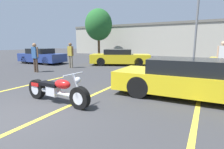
% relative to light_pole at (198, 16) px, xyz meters
% --- Properties ---
extents(ground_plane, '(80.00, 80.00, 0.00)m').
position_rel_light_pole_xyz_m(ground_plane, '(-2.96, -14.72, -3.90)').
color(ground_plane, '#38383A').
extents(parking_stripe_foreground, '(0.12, 5.06, 0.01)m').
position_rel_light_pole_xyz_m(parking_stripe_foreground, '(-5.44, -12.85, -3.90)').
color(parking_stripe_foreground, yellow).
rests_on(parking_stripe_foreground, ground).
extents(parking_stripe_middle, '(0.12, 5.06, 0.01)m').
position_rel_light_pole_xyz_m(parking_stripe_middle, '(-2.30, -12.85, -3.90)').
color(parking_stripe_middle, yellow).
rests_on(parking_stripe_middle, ground).
extents(parking_stripe_back, '(0.12, 5.06, 0.01)m').
position_rel_light_pole_xyz_m(parking_stripe_back, '(0.84, -12.85, -3.90)').
color(parking_stripe_back, yellow).
rests_on(parking_stripe_back, ground).
extents(far_building, '(32.00, 4.20, 4.40)m').
position_rel_light_pole_xyz_m(far_building, '(-2.96, 8.91, -1.57)').
color(far_building, '#B2AD9E').
rests_on(far_building, ground).
extents(light_pole, '(1.21, 0.28, 7.05)m').
position_rel_light_pole_xyz_m(light_pole, '(0.00, 0.00, 0.00)').
color(light_pole, slate).
rests_on(light_pole, ground).
extents(tree_background, '(3.64, 3.64, 6.23)m').
position_rel_light_pole_xyz_m(tree_background, '(-12.27, 3.65, 0.22)').
color(tree_background, brown).
rests_on(tree_background, ground).
extents(motorcycle, '(2.37, 0.70, 0.93)m').
position_rel_light_pole_xyz_m(motorcycle, '(-2.76, -13.32, -3.53)').
color(motorcycle, black).
rests_on(motorcycle, ground).
extents(show_car_hood_open, '(4.82, 2.00, 2.17)m').
position_rel_light_pole_xyz_m(show_car_hood_open, '(0.57, -10.86, -3.29)').
color(show_car_hood_open, yellow).
rests_on(show_car_hood_open, ground).
extents(parked_car_mid_row, '(4.89, 3.46, 1.23)m').
position_rel_light_pole_xyz_m(parked_car_mid_row, '(-5.12, -4.40, -3.31)').
color(parked_car_mid_row, yellow).
rests_on(parked_car_mid_row, ground).
extents(parked_car_left_row, '(4.07, 1.84, 1.26)m').
position_rel_light_pole_xyz_m(parked_car_left_row, '(-11.36, -6.67, -3.30)').
color(parked_car_left_row, navy).
rests_on(parked_car_left_row, ground).
extents(spectator_near_motorcycle, '(0.52, 0.24, 1.81)m').
position_rel_light_pole_xyz_m(spectator_near_motorcycle, '(1.64, -5.78, -2.82)').
color(spectator_near_motorcycle, gray).
rests_on(spectator_near_motorcycle, ground).
extents(spectator_by_show_car, '(0.52, 0.22, 1.71)m').
position_rel_light_pole_xyz_m(spectator_by_show_car, '(-7.95, -9.93, -2.89)').
color(spectator_by_show_car, brown).
rests_on(spectator_by_show_car, ground).
extents(spectator_midground, '(0.52, 0.23, 1.73)m').
position_rel_light_pole_xyz_m(spectator_midground, '(-7.38, -7.53, -2.87)').
color(spectator_midground, gray).
rests_on(spectator_midground, ground).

